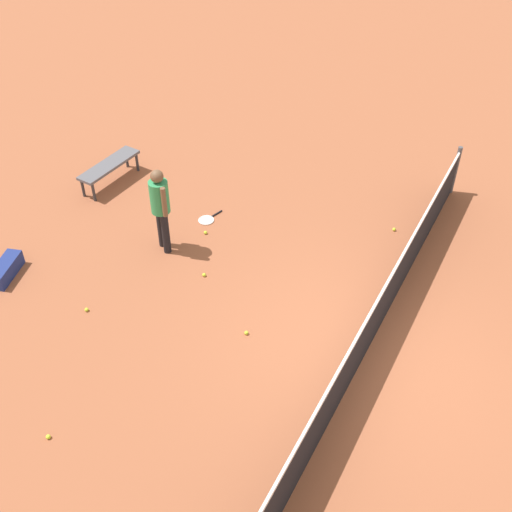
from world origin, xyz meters
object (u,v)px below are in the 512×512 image
object	(u,v)px
tennis_racket_near_player	(207,219)
tennis_ball_stray_left	(204,275)
tennis_ball_baseline	(48,437)
courtside_bench	(109,166)
tennis_ball_by_net	(394,229)
tennis_ball_midcourt	(246,333)
equipment_bag	(7,268)
tennis_ball_near_player	(206,233)
tennis_ball_stray_right	(87,310)
player_near_side	(160,204)

from	to	relation	value
tennis_racket_near_player	tennis_ball_stray_left	distance (m)	1.65
tennis_ball_baseline	courtside_bench	bearing A→B (deg)	-149.81
tennis_ball_by_net	courtside_bench	xyz separation A→B (m)	(1.25, -5.82, 0.38)
tennis_ball_midcourt	tennis_ball_stray_left	size ratio (longest dim) A/B	1.00
tennis_racket_near_player	equipment_bag	size ratio (longest dim) A/B	0.72
tennis_ball_near_player	courtside_bench	bearing A→B (deg)	-101.59
tennis_ball_stray_right	courtside_bench	xyz separation A→B (m)	(-3.25, -2.01, 0.38)
tennis_ball_near_player	equipment_bag	world-z (taller)	equipment_bag
tennis_racket_near_player	tennis_ball_by_net	bearing A→B (deg)	112.79
tennis_ball_stray_right	equipment_bag	world-z (taller)	equipment_bag
tennis_ball_near_player	equipment_bag	bearing A→B (deg)	-43.20
player_near_side	tennis_ball_near_player	size ratio (longest dim) A/B	25.76
tennis_ball_by_net	tennis_ball_midcourt	size ratio (longest dim) A/B	1.00
tennis_ball_midcourt	tennis_ball_baseline	xyz separation A→B (m)	(2.96, -1.46, 0.00)
tennis_ball_midcourt	tennis_ball_baseline	world-z (taller)	same
player_near_side	tennis_ball_near_player	distance (m)	1.29
equipment_bag	tennis_ball_stray_right	bearing A→B (deg)	88.06
tennis_racket_near_player	tennis_ball_stray_right	xyz separation A→B (m)	(3.09, -0.45, 0.02)
tennis_ball_by_net	tennis_racket_near_player	bearing A→B (deg)	-67.21
tennis_ball_stray_left	courtside_bench	xyz separation A→B (m)	(-1.59, -3.28, 0.38)
tennis_ball_midcourt	tennis_ball_stray_left	world-z (taller)	same
player_near_side	tennis_ball_stray_left	size ratio (longest dim) A/B	25.76
tennis_ball_near_player	tennis_ball_by_net	size ratio (longest dim) A/B	1.00
tennis_ball_by_net	tennis_ball_baseline	bearing A→B (deg)	-21.87
player_near_side	tennis_ball_near_player	bearing A→B (deg)	148.57
tennis_ball_baseline	tennis_ball_stray_right	xyz separation A→B (m)	(-2.16, -1.13, 0.00)
tennis_ball_by_net	tennis_ball_stray_left	xyz separation A→B (m)	(2.84, -2.54, 0.00)
tennis_ball_by_net	tennis_ball_baseline	distance (m)	7.18
tennis_ball_by_net	equipment_bag	size ratio (longest dim) A/B	0.08
tennis_ball_midcourt	tennis_ball_stray_right	distance (m)	2.71
tennis_ball_midcourt	equipment_bag	world-z (taller)	equipment_bag
tennis_ball_stray_right	courtside_bench	world-z (taller)	courtside_bench
tennis_ball_stray_left	courtside_bench	world-z (taller)	courtside_bench
tennis_ball_midcourt	tennis_ball_stray_right	xyz separation A→B (m)	(0.80, -2.59, 0.00)
tennis_ball_near_player	tennis_ball_stray_right	world-z (taller)	same
tennis_racket_near_player	tennis_ball_stray_left	bearing A→B (deg)	29.66
player_near_side	tennis_ball_stray_right	xyz separation A→B (m)	(1.98, -0.22, -0.98)
tennis_ball_stray_right	equipment_bag	bearing A→B (deg)	-91.94
tennis_ball_stray_right	tennis_ball_stray_left	bearing A→B (deg)	142.62
tennis_ball_baseline	courtside_bench	world-z (taller)	courtside_bench
courtside_bench	tennis_ball_midcourt	bearing A→B (deg)	62.04
tennis_ball_baseline	tennis_ball_stray_left	bearing A→B (deg)	177.96
tennis_ball_baseline	courtside_bench	size ratio (longest dim) A/B	0.04
tennis_ball_stray_left	equipment_bag	xyz separation A→B (m)	(1.60, -3.09, 0.11)
equipment_bag	tennis_ball_by_net	bearing A→B (deg)	128.27
player_near_side	tennis_ball_stray_right	size ratio (longest dim) A/B	25.76
equipment_bag	tennis_racket_near_player	bearing A→B (deg)	143.13
player_near_side	tennis_ball_midcourt	xyz separation A→B (m)	(1.18, 2.37, -0.98)
tennis_ball_midcourt	tennis_ball_baseline	size ratio (longest dim) A/B	1.00
courtside_bench	tennis_ball_stray_left	bearing A→B (deg)	64.18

